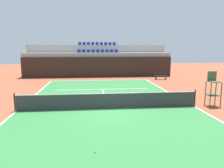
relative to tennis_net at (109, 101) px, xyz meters
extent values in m
plane|color=brown|center=(0.00, 0.00, -0.51)|extent=(80.00, 80.00, 0.00)
cube|color=#2D7238|center=(0.00, 0.00, -0.50)|extent=(11.00, 24.00, 0.01)
cube|color=white|center=(0.00, 11.95, -0.50)|extent=(11.00, 0.10, 0.00)
cube|color=white|center=(-5.45, 0.00, -0.50)|extent=(0.10, 24.00, 0.00)
cube|color=white|center=(5.45, 0.00, -0.50)|extent=(0.10, 24.00, 0.00)
cube|color=white|center=(0.00, 6.40, -0.50)|extent=(8.26, 0.10, 0.00)
cube|color=white|center=(0.00, 3.20, -0.50)|extent=(0.10, 6.40, 0.00)
cube|color=black|center=(0.00, 14.93, 0.78)|extent=(19.03, 0.30, 2.57)
cube|color=#9E9E99|center=(0.00, 16.28, 1.04)|extent=(19.03, 2.40, 3.10)
cube|color=#9E9E99|center=(0.00, 18.68, 1.55)|extent=(19.03, 2.40, 4.11)
cube|color=navy|center=(-2.48, 16.28, 2.61)|extent=(0.44, 0.44, 0.04)
cube|color=navy|center=(-2.48, 16.48, 2.83)|extent=(0.44, 0.04, 0.40)
cube|color=navy|center=(-1.86, 16.28, 2.61)|extent=(0.44, 0.44, 0.04)
cube|color=navy|center=(-1.86, 16.48, 2.83)|extent=(0.44, 0.04, 0.40)
cube|color=navy|center=(-1.24, 16.28, 2.61)|extent=(0.44, 0.44, 0.04)
cube|color=navy|center=(-1.24, 16.48, 2.83)|extent=(0.44, 0.04, 0.40)
cube|color=navy|center=(-0.62, 16.28, 2.61)|extent=(0.44, 0.44, 0.04)
cube|color=navy|center=(-0.62, 16.48, 2.83)|extent=(0.44, 0.04, 0.40)
cube|color=navy|center=(0.00, 16.28, 2.61)|extent=(0.44, 0.44, 0.04)
cube|color=navy|center=(0.00, 16.48, 2.83)|extent=(0.44, 0.04, 0.40)
cube|color=navy|center=(0.62, 16.28, 2.61)|extent=(0.44, 0.44, 0.04)
cube|color=navy|center=(0.62, 16.48, 2.83)|extent=(0.44, 0.04, 0.40)
cube|color=navy|center=(1.24, 16.28, 2.61)|extent=(0.44, 0.44, 0.04)
cube|color=navy|center=(1.24, 16.48, 2.83)|extent=(0.44, 0.04, 0.40)
cube|color=navy|center=(1.86, 16.28, 2.61)|extent=(0.44, 0.44, 0.04)
cube|color=navy|center=(1.86, 16.48, 2.83)|extent=(0.44, 0.04, 0.40)
cube|color=navy|center=(2.48, 16.28, 2.61)|extent=(0.44, 0.44, 0.04)
cube|color=navy|center=(2.48, 16.48, 2.83)|extent=(0.44, 0.04, 0.40)
cube|color=navy|center=(-2.48, 18.68, 3.62)|extent=(0.44, 0.44, 0.04)
cube|color=navy|center=(-2.48, 18.88, 3.84)|extent=(0.44, 0.04, 0.40)
cube|color=navy|center=(-1.86, 18.68, 3.62)|extent=(0.44, 0.44, 0.04)
cube|color=navy|center=(-1.86, 18.88, 3.84)|extent=(0.44, 0.04, 0.40)
cube|color=navy|center=(-1.24, 18.68, 3.62)|extent=(0.44, 0.44, 0.04)
cube|color=navy|center=(-1.24, 18.88, 3.84)|extent=(0.44, 0.04, 0.40)
cube|color=navy|center=(-0.62, 18.68, 3.62)|extent=(0.44, 0.44, 0.04)
cube|color=navy|center=(-0.62, 18.88, 3.84)|extent=(0.44, 0.04, 0.40)
cube|color=navy|center=(0.00, 18.68, 3.62)|extent=(0.44, 0.44, 0.04)
cube|color=navy|center=(0.00, 18.88, 3.84)|extent=(0.44, 0.04, 0.40)
cube|color=navy|center=(0.62, 18.68, 3.62)|extent=(0.44, 0.44, 0.04)
cube|color=navy|center=(0.62, 18.88, 3.84)|extent=(0.44, 0.04, 0.40)
cube|color=navy|center=(1.24, 18.68, 3.62)|extent=(0.44, 0.44, 0.04)
cube|color=navy|center=(1.24, 18.88, 3.84)|extent=(0.44, 0.04, 0.40)
cube|color=navy|center=(1.86, 18.68, 3.62)|extent=(0.44, 0.44, 0.04)
cube|color=navy|center=(1.86, 18.88, 3.84)|extent=(0.44, 0.04, 0.40)
cube|color=navy|center=(2.48, 18.68, 3.62)|extent=(0.44, 0.44, 0.04)
cube|color=navy|center=(2.48, 18.88, 3.84)|extent=(0.44, 0.04, 0.40)
cylinder|color=black|center=(-5.50, 0.00, 0.04)|extent=(0.08, 0.08, 1.07)
cylinder|color=black|center=(5.50, 0.00, 0.04)|extent=(0.08, 0.08, 1.07)
cube|color=#333338|center=(0.00, 0.00, -0.04)|extent=(10.90, 0.02, 0.92)
cube|color=white|center=(0.00, 0.00, 0.45)|extent=(10.90, 0.04, 0.05)
cylinder|color=#334C2D|center=(6.35, -0.30, 0.27)|extent=(0.06, 0.06, 1.55)
cylinder|color=#334C2D|center=(7.05, -0.30, 0.27)|extent=(0.06, 0.06, 1.55)
cylinder|color=#334C2D|center=(6.35, 0.30, 0.27)|extent=(0.06, 0.06, 1.55)
cylinder|color=#334C2D|center=(7.05, 0.30, 0.27)|extent=(0.06, 0.06, 1.55)
cube|color=#334C2D|center=(6.70, 0.00, 0.19)|extent=(0.70, 0.60, 0.04)
cube|color=#3F5938|center=(6.70, 0.00, 1.07)|extent=(0.60, 0.60, 0.05)
cube|color=#3F5938|center=(6.70, 0.28, 1.39)|extent=(0.60, 0.04, 0.60)
cube|color=#232328|center=(7.28, 11.97, -0.06)|extent=(1.50, 0.40, 0.05)
cube|color=#232328|center=(7.28, 12.15, 0.16)|extent=(1.50, 0.04, 0.36)
cube|color=#2D2D33|center=(6.68, 11.83, -0.30)|extent=(0.06, 0.06, 0.42)
cube|color=#2D2D33|center=(7.88, 11.83, -0.30)|extent=(0.06, 0.06, 0.42)
cube|color=#2D2D33|center=(6.68, 12.11, -0.30)|extent=(0.06, 0.06, 0.42)
cube|color=#2D2D33|center=(7.88, 12.11, -0.30)|extent=(0.06, 0.06, 0.42)
sphere|color=#CCE033|center=(-0.97, -5.60, -0.47)|extent=(0.07, 0.07, 0.07)
sphere|color=#CCE033|center=(2.72, -1.86, -0.47)|extent=(0.07, 0.07, 0.07)
camera|label=1|loc=(-1.11, -12.78, 3.13)|focal=34.72mm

